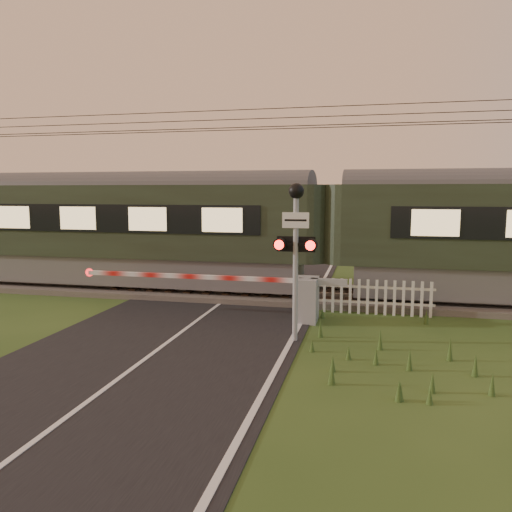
% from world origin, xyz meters
% --- Properties ---
extents(ground, '(160.00, 160.00, 0.00)m').
position_xyz_m(ground, '(0.00, 0.00, 0.00)').
color(ground, '#2B461A').
rests_on(ground, ground).
extents(road, '(6.00, 140.00, 0.03)m').
position_xyz_m(road, '(0.02, -0.23, 0.01)').
color(road, black).
rests_on(road, ground).
extents(track_bed, '(140.00, 3.40, 0.39)m').
position_xyz_m(track_bed, '(0.00, 6.50, 0.07)').
color(track_bed, '#47423D').
rests_on(track_bed, ground).
extents(overhead_wires, '(120.00, 0.62, 0.62)m').
position_xyz_m(overhead_wires, '(0.00, 6.50, 5.72)').
color(overhead_wires, black).
rests_on(overhead_wires, ground).
extents(train, '(41.11, 2.83, 3.83)m').
position_xyz_m(train, '(3.14, 6.50, 2.20)').
color(train, slate).
rests_on(train, ground).
extents(boom_gate, '(7.64, 0.91, 1.21)m').
position_xyz_m(boom_gate, '(2.48, 3.47, 0.66)').
color(boom_gate, gray).
rests_on(boom_gate, ground).
extents(crossing_signal, '(0.93, 0.37, 3.65)m').
position_xyz_m(crossing_signal, '(2.83, 1.60, 2.51)').
color(crossing_signal, gray).
rests_on(crossing_signal, ground).
extents(picket_fence, '(3.42, 0.08, 1.00)m').
position_xyz_m(picket_fence, '(4.58, 4.60, 0.51)').
color(picket_fence, silver).
rests_on(picket_fence, ground).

